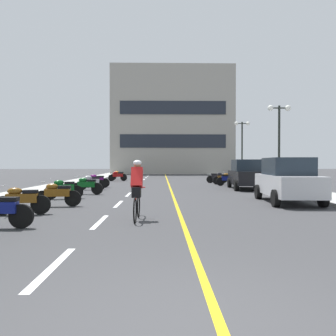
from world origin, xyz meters
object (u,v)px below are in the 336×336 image
at_px(motorcycle_3, 57,194).
at_px(motorcycle_9, 224,178).
at_px(motorcycle_6, 91,182).
at_px(parked_car_near, 287,180).
at_px(motorcycle_7, 96,180).
at_px(motorcycle_5, 86,185).
at_px(street_lamp_far, 242,137).
at_px(street_lamp_mid, 279,127).
at_px(motorcycle_8, 228,179).
at_px(motorcycle_12, 118,175).
at_px(parked_car_mid, 247,174).
at_px(motorcycle_2, 21,200).
at_px(motorcycle_10, 217,177).
at_px(motorcycle_11, 117,176).
at_px(cyclist_rider, 137,188).
at_px(motorcycle_4, 63,188).

relative_size(motorcycle_3, motorcycle_9, 1.00).
relative_size(motorcycle_3, motorcycle_6, 1.02).
bearing_deg(motorcycle_3, parked_car_near, 6.95).
height_order(parked_car_near, motorcycle_7, parked_car_near).
bearing_deg(motorcycle_5, street_lamp_far, 51.29).
distance_m(parked_car_near, motorcycle_6, 11.48).
xyz_separation_m(street_lamp_mid, motorcycle_8, (-2.67, 2.66, -3.40)).
xyz_separation_m(motorcycle_8, motorcycle_12, (-8.83, 8.48, 0.00)).
distance_m(motorcycle_3, motorcycle_7, 9.79).
bearing_deg(motorcycle_5, parked_car_near, -22.79).
relative_size(street_lamp_far, parked_car_mid, 1.26).
bearing_deg(motorcycle_2, street_lamp_far, 60.49).
bearing_deg(parked_car_mid, street_lamp_mid, 11.67).
bearing_deg(motorcycle_10, motorcycle_11, 159.15).
xyz_separation_m(motorcycle_3, motorcycle_7, (-0.44, 9.78, 0.00)).
xyz_separation_m(street_lamp_far, motorcycle_8, (-2.87, -7.85, -3.57)).
relative_size(parked_car_mid, motorcycle_8, 2.53).
relative_size(motorcycle_7, motorcycle_10, 1.00).
relative_size(street_lamp_mid, motorcycle_3, 3.01).
bearing_deg(motorcycle_6, motorcycle_7, 92.12).
xyz_separation_m(street_lamp_far, motorcycle_10, (-3.11, -4.54, -3.57)).
distance_m(street_lamp_far, cyclist_rider, 23.77).
bearing_deg(motorcycle_3, cyclist_rider, -42.99).
height_order(street_lamp_mid, motorcycle_7, street_lamp_mid).
bearing_deg(parked_car_mid, motorcycle_5, -159.89).
distance_m(street_lamp_far, motorcycle_3, 22.57).
height_order(parked_car_near, motorcycle_8, parked_car_near).
distance_m(street_lamp_far, motorcycle_10, 6.56).
distance_m(motorcycle_2, motorcycle_9, 17.35).
bearing_deg(motorcycle_2, motorcycle_9, 58.58).
distance_m(street_lamp_mid, motorcycle_9, 6.05).
height_order(parked_car_near, parked_car_mid, same).
bearing_deg(motorcycle_10, parked_car_near, -87.45).
relative_size(motorcycle_4, motorcycle_9, 0.97).
relative_size(motorcycle_5, cyclist_rider, 0.96).
bearing_deg(motorcycle_2, street_lamp_mid, 42.03).
height_order(parked_car_near, motorcycle_11, parked_car_near).
relative_size(motorcycle_6, motorcycle_8, 0.99).
bearing_deg(motorcycle_4, parked_car_mid, 29.83).
bearing_deg(street_lamp_mid, motorcycle_12, 135.92).
height_order(parked_car_mid, motorcycle_8, parked_car_mid).
bearing_deg(motorcycle_3, motorcycle_12, 90.75).
bearing_deg(motorcycle_10, motorcycle_8, -85.79).
xyz_separation_m(motorcycle_11, motorcycle_12, (-0.17, 1.96, 0.00)).
bearing_deg(motorcycle_9, motorcycle_7, -161.19).
bearing_deg(cyclist_rider, motorcycle_10, 73.47).
bearing_deg(motorcycle_5, motorcycle_3, -89.96).
bearing_deg(motorcycle_2, cyclist_rider, -14.66).
relative_size(parked_car_near, motorcycle_5, 2.53).
bearing_deg(motorcycle_10, parked_car_mid, -83.37).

